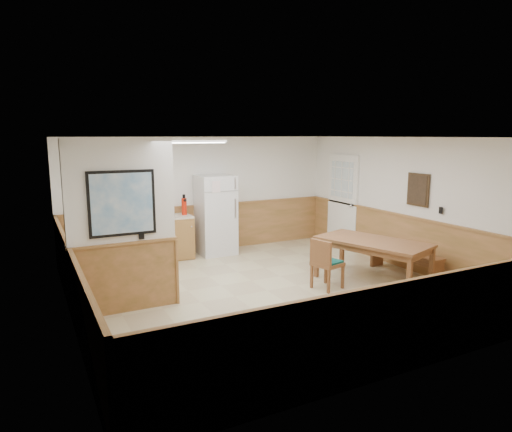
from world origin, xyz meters
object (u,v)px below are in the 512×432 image
dining_chair (324,260)px  fire_extinguisher (184,206)px  refrigerator (216,215)px  soap_bottle (104,215)px  dining_bench (405,257)px  dining_table (373,245)px

dining_chair → fire_extinguisher: (-1.39, 3.03, 0.59)m
dining_chair → fire_extinguisher: size_ratio=2.00×
refrigerator → soap_bottle: (-2.28, 0.09, 0.17)m
refrigerator → dining_chair: 3.09m
fire_extinguisher → dining_bench: bearing=-34.7°
fire_extinguisher → soap_bottle: size_ratio=1.84×
dining_chair → refrigerator: bearing=88.6°
refrigerator → dining_chair: (0.71, -2.99, -0.35)m
refrigerator → fire_extinguisher: 0.72m
dining_table → dining_chair: dining_chair is taller
dining_bench → dining_table: bearing=179.1°
refrigerator → soap_bottle: size_ratio=7.35×
dining_bench → fire_extinguisher: size_ratio=3.50×
dining_table → fire_extinguisher: fire_extinguisher is taller
dining_bench → fire_extinguisher: (-3.19, 3.05, 0.75)m
dining_bench → fire_extinguisher: fire_extinguisher is taller
fire_extinguisher → soap_bottle: bearing=-172.9°
dining_bench → soap_bottle: (-4.79, 3.10, 0.68)m
dining_table → soap_bottle: size_ratio=8.99×
dining_table → dining_chair: bearing=156.6°
fire_extinguisher → soap_bottle: 1.60m
dining_table → dining_chair: 0.97m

